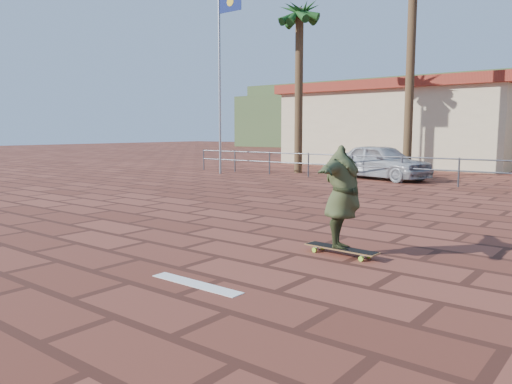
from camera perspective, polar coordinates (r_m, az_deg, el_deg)
ground at (r=7.67m, az=-4.20°, el=-7.37°), size 120.00×120.00×0.00m
paint_stripe at (r=6.37m, az=-6.89°, el=-10.39°), size 1.40×0.22×0.01m
guardrail at (r=18.22m, az=22.19°, el=2.65°), size 24.06×0.06×1.00m
flagpole at (r=22.38m, az=-3.95°, el=14.03°), size 1.30×0.10×8.00m
palm_far_left at (r=23.26m, az=5.01°, el=19.23°), size 2.40×2.40×8.25m
building_west at (r=29.61m, az=16.54°, el=7.47°), size 12.60×7.60×4.50m
hill_back at (r=67.19m, az=14.70°, el=8.59°), size 35.00×14.00×8.00m
longboard at (r=7.82m, az=9.71°, el=-6.44°), size 1.21×0.33×0.12m
skateboarder at (r=7.68m, az=9.83°, el=-0.56°), size 1.04×2.01×1.58m
car_silver at (r=20.28m, az=14.13°, el=3.39°), size 4.35×2.63×1.38m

